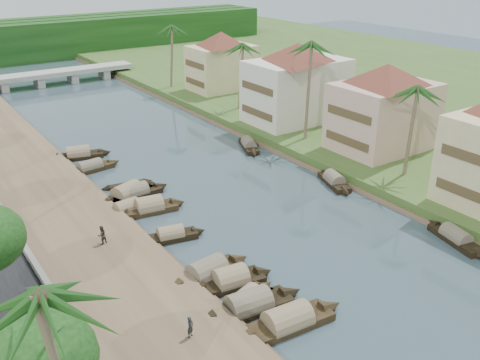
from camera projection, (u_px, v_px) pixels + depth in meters
ground at (339, 262)px, 41.72m from camera, size 220.00×220.00×0.00m
left_bank at (55, 214)px, 48.37m from camera, size 10.00×180.00×0.80m
right_bank at (337, 140)px, 66.47m from camera, size 16.00×180.00×1.20m
retaining_wall at (4, 217)px, 45.81m from camera, size 0.40×180.00×1.10m
treeline at (15, 41)px, 115.71m from camera, size 120.00×14.00×8.00m
bridge at (55, 75)px, 95.46m from camera, size 28.00×4.00×2.40m
building_mid at (384, 106)px, 60.24m from camera, size 14.11×14.11×9.70m
building_far at (297, 82)px, 70.20m from camera, size 15.59×15.59×10.20m
building_distant at (222, 60)px, 86.04m from camera, size 12.62×12.62×9.20m
sampan_2 at (288, 322)px, 34.32m from camera, size 8.95×2.50×2.31m
sampan_3 at (249, 306)px, 35.84m from camera, size 8.76×2.59×2.31m
sampan_4 at (246, 302)px, 36.30m from camera, size 6.54×3.44×1.88m
sampan_5 at (231, 281)px, 38.58m from camera, size 7.16×2.65×2.24m
sampan_6 at (207, 274)px, 39.45m from camera, size 8.15×2.70×2.37m
sampan_7 at (171, 236)px, 44.67m from camera, size 6.35×2.56×1.73m
sampan_8 at (149, 208)px, 49.43m from camera, size 7.31×2.77×2.22m
sampan_9 at (134, 194)px, 52.28m from camera, size 8.00×2.22×2.02m
sampan_10 at (127, 209)px, 49.20m from camera, size 6.55×2.05×1.84m
sampan_11 at (127, 194)px, 52.12m from camera, size 8.10×4.57×2.29m
sampan_12 at (90, 168)px, 58.43m from camera, size 7.48×2.15×1.82m
sampan_13 at (79, 155)px, 62.13m from camera, size 7.77×3.50×2.11m
sampan_14 at (456, 238)px, 44.34m from camera, size 2.97×7.42×1.83m
sampan_15 at (334, 181)px, 55.14m from camera, size 3.51×6.99×1.90m
sampan_16 at (249, 145)px, 65.15m from camera, size 3.94×7.14×1.81m
canoe_1 at (297, 316)px, 35.39m from camera, size 5.11×0.95×0.82m
canoe_2 at (127, 185)px, 54.99m from camera, size 5.60×1.58×0.81m
palm_1 at (416, 90)px, 51.39m from camera, size 3.20×3.20×10.47m
palm_2 at (310, 46)px, 60.78m from camera, size 3.20×3.20×12.89m
palm_3 at (240, 47)px, 74.04m from camera, size 3.20×3.20×10.49m
palm_4 at (59, 295)px, 18.72m from camera, size 3.20×3.20×11.73m
palm_7 at (169, 28)px, 85.67m from camera, size 3.20×3.20×11.26m
tree_6 at (318, 73)px, 73.77m from camera, size 4.69×4.69×7.47m
person_near at (190, 327)px, 32.21m from camera, size 0.63×0.57×1.44m
person_far at (102, 235)px, 42.43m from camera, size 0.90×0.79×1.56m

